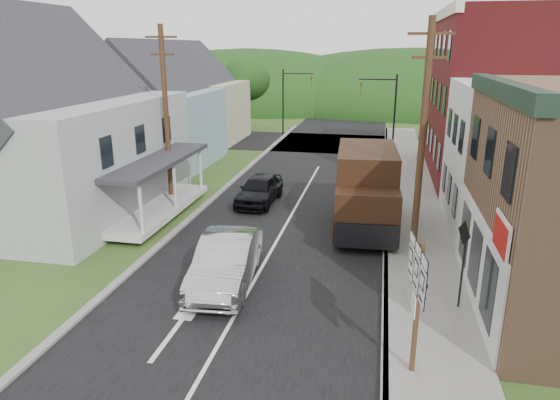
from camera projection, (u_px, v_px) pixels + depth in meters
The scene contains 24 objects.
ground at pixel (254, 283), 17.58m from camera, with size 120.00×120.00×0.00m, color #2D4719.
road at pixel (300, 200), 26.93m from camera, with size 9.00×90.00×0.02m, color black.
cross_road at pixel (332, 143), 42.84m from camera, with size 60.00×9.00×0.02m, color black.
sidewalk_right at pixel (414, 218), 23.91m from camera, with size 2.80×55.00×0.15m, color slate.
curb_right at pixel (386, 217), 24.17m from camera, with size 0.20×55.00×0.15m, color slate.
curb_left at pixel (205, 205), 25.94m from camera, with size 0.30×55.00×0.12m, color slate.
storefront_white at pixel (550, 161), 21.47m from camera, with size 8.00×7.00×6.50m, color silver.
storefront_red at pixel (506, 98), 29.84m from camera, with size 8.00×12.00×10.00m, color maroon.
house_gray at pixel (44, 127), 24.24m from camera, with size 10.20×12.24×8.35m.
house_blue at pixel (160, 111), 34.50m from camera, with size 7.14×8.16×7.28m.
house_cream at pixel (199, 98), 43.02m from camera, with size 7.14×8.16×7.28m.
utility_pole_right at pixel (422, 140), 18.40m from camera, with size 1.60×0.26×9.00m.
utility_pole_left at pixel (166, 116), 24.93m from camera, with size 1.60×0.26×9.00m.
traffic_signal_right at pixel (386, 105), 37.63m from camera, with size 2.87×0.20×6.00m.
traffic_signal_left at pixel (291, 94), 45.83m from camera, with size 2.87×0.20×6.00m.
tree_left_b at pixel (33, 99), 30.62m from camera, with size 4.80×4.80×6.94m.
tree_left_c at pixel (77, 74), 38.18m from camera, with size 5.80×5.80×8.41m.
tree_left_d at pixel (245, 80), 47.80m from camera, with size 4.80×4.80×6.94m.
forested_ridge at pixel (353, 106), 69.05m from camera, with size 90.00×30.00×16.00m, color #0F340F.
silver_sedan at pixel (226, 261), 17.25m from camera, with size 1.81×5.19×1.71m, color #A9AAAE.
dark_sedan at pixel (259, 190), 26.23m from camera, with size 1.78×4.42×1.51m, color black.
delivery_van at pixel (366, 190), 22.36m from camera, with size 2.98×6.56×3.59m.
route_sign_cluster at pixel (417, 290), 11.94m from camera, with size 0.33×1.97×3.47m.
warning_sign at pixel (464, 252), 15.14m from camera, with size 0.26×0.76×2.87m.
Camera 1 is at (4.11, -15.42, 7.98)m, focal length 32.00 mm.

